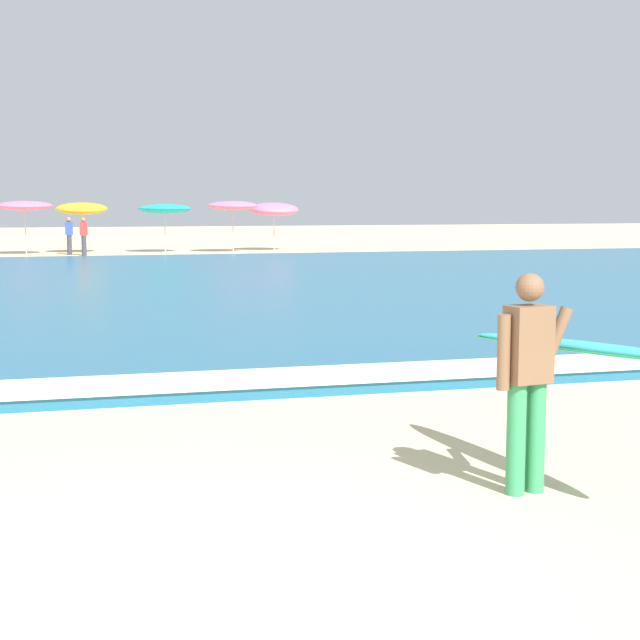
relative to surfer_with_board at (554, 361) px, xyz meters
name	(u,v)px	position (x,y,z in m)	size (l,w,h in m)	color
ground_plane	(191,581)	(-3.00, -1.14, -1.03)	(160.00, 160.00, 0.00)	beige
sea	(93,289)	(-3.00, 17.98, -0.96)	(120.00, 28.00, 0.14)	#1E6084
surf_foam	(128,384)	(-3.00, 4.58, -0.89)	(120.00, 1.27, 0.01)	white
surfer_with_board	(554,361)	(0.00, 0.00, 0.00)	(1.16, 2.92, 1.73)	#338E56
beach_umbrella_3	(25,206)	(-5.21, 36.12, 1.02)	(2.30, 2.31, 2.28)	beige
beach_umbrella_4	(82,209)	(-2.86, 36.88, 0.89)	(2.21, 2.25, 2.27)	beige
beach_umbrella_5	(165,209)	(0.67, 36.39, 0.87)	(2.30, 2.31, 2.15)	beige
beach_umbrella_6	(233,206)	(3.59, 35.78, 1.01)	(2.22, 2.22, 2.27)	beige
beach_umbrella_7	(274,209)	(5.68, 36.86, 0.84)	(2.27, 2.31, 2.26)	beige
beachgoer_near_row_left	(84,235)	(-2.86, 34.60, -0.19)	(0.32, 0.20, 1.58)	#383842
beachgoer_near_row_mid	(69,235)	(-3.44, 35.35, -0.19)	(0.32, 0.20, 1.58)	#383842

